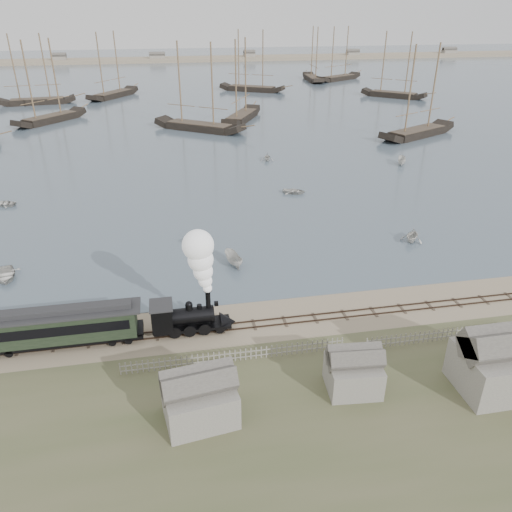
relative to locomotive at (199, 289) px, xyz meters
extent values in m
plane|color=tan|center=(8.98, 2.00, -4.43)|extent=(600.00, 600.00, 0.00)
cube|color=#4A5B69|center=(8.98, 172.00, -4.40)|extent=(600.00, 336.00, 0.06)
cube|color=#33251C|center=(8.98, -0.50, -4.33)|extent=(120.00, 0.08, 0.12)
cube|color=#33251C|center=(8.98, 0.50, -4.33)|extent=(120.00, 0.08, 0.12)
cube|color=#3D3227|center=(8.98, 0.00, -4.40)|extent=(120.00, 1.80, 0.06)
cube|color=tan|center=(8.98, 252.00, -4.43)|extent=(500.00, 20.00, 1.80)
cube|color=black|center=(-0.78, 0.00, -3.71)|extent=(6.99, 2.06, 0.26)
cylinder|color=black|center=(-1.19, 0.00, -2.68)|extent=(4.32, 1.54, 1.54)
cube|color=black|center=(-3.46, 0.00, -2.47)|extent=(1.85, 2.26, 2.37)
cube|color=#29292B|center=(-3.46, 0.00, -1.24)|extent=(2.06, 2.47, 0.12)
cylinder|color=black|center=(0.76, 0.00, -1.29)|extent=(0.45, 0.45, 1.65)
sphere|color=black|center=(-0.99, 0.00, -1.47)|extent=(0.66, 0.66, 0.66)
cone|color=black|center=(2.51, 0.00, -3.81)|extent=(1.44, 2.06, 2.06)
cube|color=black|center=(1.48, 0.00, -1.65)|extent=(0.36, 0.36, 0.36)
cube|color=black|center=(-12.18, 0.00, -3.72)|extent=(13.92, 2.29, 0.35)
cube|color=black|center=(-12.18, 0.00, -2.33)|extent=(12.92, 2.49, 2.49)
cube|color=black|center=(-12.18, -1.26, -2.08)|extent=(11.93, 0.06, 0.89)
cube|color=black|center=(-12.18, 1.26, -2.08)|extent=(11.93, 0.06, 0.89)
cube|color=#29292B|center=(-12.18, 0.00, -1.04)|extent=(13.92, 2.68, 0.18)
cube|color=#29292B|center=(-12.18, 0.00, -0.74)|extent=(12.43, 1.19, 0.45)
imported|color=beige|center=(-9.99, 2.56, -3.97)|extent=(3.86, 4.89, 0.92)
imported|color=beige|center=(-20.33, 13.80, -3.93)|extent=(4.86, 3.92, 0.89)
imported|color=beige|center=(1.01, 19.11, -3.58)|extent=(3.46, 3.70, 1.58)
imported|color=beige|center=(4.81, 12.29, -3.65)|extent=(3.95, 2.28, 1.44)
imported|color=beige|center=(17.96, 34.87, -3.99)|extent=(3.85, 4.40, 0.76)
imported|color=beige|center=(28.14, 14.52, -3.51)|extent=(4.30, 4.25, 1.72)
imported|color=beige|center=(41.96, 46.82, -3.66)|extent=(3.92, 2.79, 1.42)
imported|color=beige|center=(-26.29, 37.71, -4.00)|extent=(3.70, 4.28, 0.74)
imported|color=beige|center=(17.56, 54.06, -3.63)|extent=(3.22, 2.91, 1.49)
camera|label=1|loc=(-2.10, -38.51, 22.61)|focal=35.00mm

